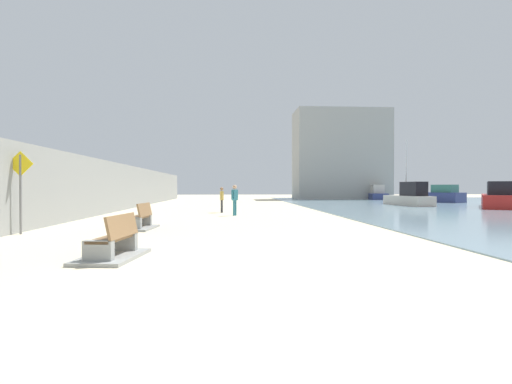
# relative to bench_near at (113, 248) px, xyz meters

# --- Properties ---
(ground_plane) EXTENTS (120.00, 120.00, 0.00)m
(ground_plane) POSITION_rel_bench_near_xyz_m (2.45, 16.35, -0.23)
(ground_plane) COLOR beige
(seawall) EXTENTS (0.80, 64.00, 3.15)m
(seawall) POSITION_rel_bench_near_xyz_m (-5.05, 16.35, 1.34)
(seawall) COLOR gray
(seawall) RESTS_ON ground
(bench_near) EXTENTS (1.34, 2.21, 0.98)m
(bench_near) POSITION_rel_bench_near_xyz_m (0.00, 0.00, 0.00)
(bench_near) COLOR gray
(bench_near) RESTS_ON ground
(bench_far) EXTENTS (1.24, 2.17, 0.98)m
(bench_far) POSITION_rel_bench_near_xyz_m (-0.82, 6.46, 0.00)
(bench_far) COLOR gray
(bench_far) RESTS_ON ground
(person_walking) EXTENTS (0.38, 0.42, 1.70)m
(person_walking) POSITION_rel_bench_near_xyz_m (2.85, 13.56, 0.76)
(person_walking) COLOR teal
(person_walking) RESTS_ON ground
(person_standing) EXTENTS (0.23, 0.52, 1.57)m
(person_standing) POSITION_rel_bench_near_xyz_m (2.09, 16.27, 0.67)
(person_standing) COLOR #333338
(person_standing) RESTS_ON ground
(boat_mid_bay) EXTENTS (4.45, 5.22, 1.78)m
(boat_mid_bay) POSITION_rel_bench_near_xyz_m (23.80, 31.37, 0.48)
(boat_mid_bay) COLOR navy
(boat_mid_bay) RESTS_ON water_bay
(boat_distant) EXTENTS (2.67, 6.73, 1.82)m
(boat_distant) POSITION_rel_bench_near_xyz_m (20.91, 41.84, 0.46)
(boat_distant) COLOR navy
(boat_distant) RESTS_ON water_bay
(boat_outer) EXTENTS (2.09, 6.00, 5.58)m
(boat_outer) POSITION_rel_bench_near_xyz_m (17.60, 24.41, 0.53)
(boat_outer) COLOR beige
(boat_outer) RESTS_ON water_bay
(boat_far_right) EXTENTS (5.99, 7.81, 1.94)m
(boat_far_right) POSITION_rel_bench_near_xyz_m (22.72, 20.43, 0.52)
(boat_far_right) COLOR red
(boat_far_right) RESTS_ON water_bay
(pedestrian_sign) EXTENTS (0.85, 0.08, 2.78)m
(pedestrian_sign) POSITION_rel_bench_near_xyz_m (-4.41, 5.00, 1.50)
(pedestrian_sign) COLOR slate
(pedestrian_sign) RESTS_ON ground
(harbor_building) EXTENTS (12.00, 6.00, 11.57)m
(harbor_building) POSITION_rel_bench_near_xyz_m (17.16, 44.35, 5.55)
(harbor_building) COLOR #9E9E99
(harbor_building) RESTS_ON ground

